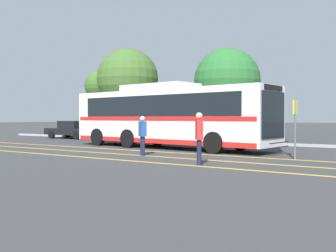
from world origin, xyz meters
name	(u,v)px	position (x,y,z in m)	size (l,w,h in m)	color
ground_plane	(171,148)	(0.00, 0.00, 0.00)	(220.00, 220.00, 0.00)	#38383A
lane_strip_0	(143,151)	(-0.16, -2.23, 0.00)	(0.20, 32.02, 0.01)	gold
lane_strip_1	(117,154)	(-0.16, -4.16, 0.00)	(0.20, 32.02, 0.01)	gold
lane_strip_2	(87,157)	(-0.16, -6.04, 0.00)	(0.20, 32.02, 0.01)	gold
curb_strip	(212,142)	(-0.16, 5.14, 0.07)	(40.02, 0.36, 0.15)	#99999E
transit_bus	(168,115)	(-0.17, -0.02, 1.77)	(12.51, 3.83, 3.45)	silver
parked_car_0	(72,130)	(-11.73, 3.80, 0.69)	(4.44, 1.96, 1.38)	black
parked_car_1	(131,130)	(-6.03, 4.11, 0.77)	(4.25, 2.10, 1.53)	#9E9EA3
parked_car_2	(201,132)	(-0.47, 4.16, 0.73)	(4.27, 2.01, 1.44)	silver
pedestrian_0	(142,133)	(1.27, -4.15, 0.97)	(0.47, 0.41, 1.70)	#191E38
pedestrian_1	(199,135)	(4.97, -5.79, 1.04)	(0.43, 0.47, 1.81)	#191E38
bus_stop_sign	(295,121)	(7.19, -2.14, 1.50)	(0.07, 0.40, 2.38)	#59595E
tree_0	(128,79)	(-9.26, 7.61, 4.83)	(5.05, 5.05, 7.36)	#513823
tree_1	(100,86)	(-14.15, 9.48, 4.63)	(2.86, 2.86, 6.10)	#513823
tree_2	(227,81)	(-1.15, 9.44, 4.38)	(4.96, 4.96, 6.87)	#513823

